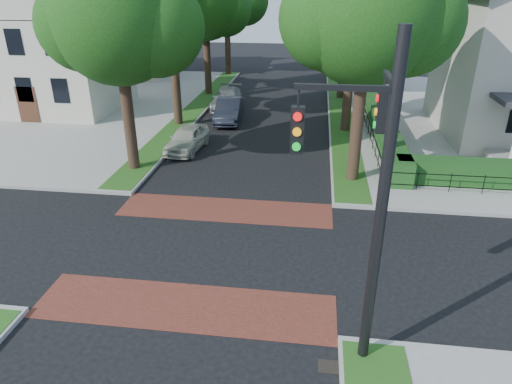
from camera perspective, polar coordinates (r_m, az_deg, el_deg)
ground at (r=16.74m, az=-5.91°, el=-7.20°), size 120.00×120.00×0.00m
sidewalk_nw at (r=41.00m, az=-27.33°, el=9.81°), size 30.00×30.00×0.15m
crosswalk_far at (r=19.45m, az=-3.81°, el=-2.23°), size 9.00×2.20×0.01m
crosswalk_near at (r=14.23m, az=-8.88°, el=-13.96°), size 9.00×2.20×0.01m
storm_drain at (r=12.48m, az=9.35°, el=-20.75°), size 0.65×0.45×0.01m
grass_strip_ne at (r=34.04m, az=10.56°, el=9.69°), size 1.60×29.80×0.02m
grass_strip_nw at (r=35.14m, az=-7.58°, el=10.37°), size 1.60×29.80×0.02m
tree_right_near at (r=21.12m, az=14.06°, el=20.88°), size 7.75×6.67×10.66m
tree_right_far at (r=38.08m, az=11.43°, el=21.53°), size 7.25×6.23×9.74m
tree_left_near at (r=22.86m, az=-16.53°, el=19.97°), size 7.50×6.45×10.20m
tree_left_far at (r=39.05m, az=-6.18°, el=22.24°), size 7.00×6.02×9.86m
hedge_main_road at (r=30.16m, az=15.34°, el=8.43°), size 1.00×18.00×1.20m
fence_main_road at (r=30.10m, az=13.78°, el=8.27°), size 0.06×18.00×0.90m
house_left_near at (r=37.21m, az=-24.40°, el=16.95°), size 10.00×9.00×10.14m
house_left_far at (r=49.70m, az=-15.96°, el=19.64°), size 10.00×9.00×10.14m
traffic_signal at (r=10.31m, az=14.34°, el=0.30°), size 2.17×2.00×8.00m
parked_car_front at (r=26.41m, az=-8.60°, el=6.64°), size 2.03×4.26×1.40m
parked_car_middle at (r=31.81m, az=-3.41°, el=10.15°), size 1.96×4.80×1.55m
parked_car_rear at (r=35.38m, az=-3.67°, el=11.57°), size 2.25×5.05×1.44m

